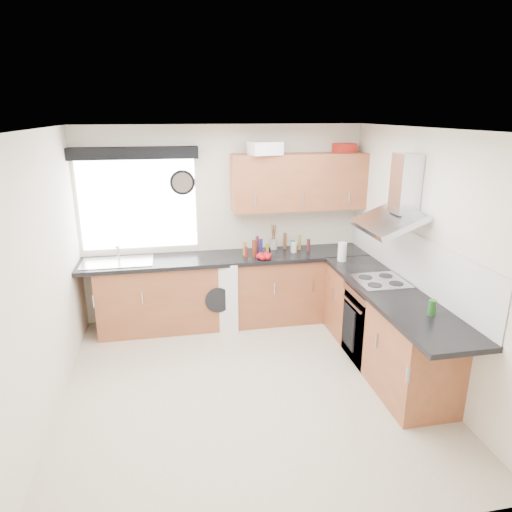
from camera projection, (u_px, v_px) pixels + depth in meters
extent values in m
plane|color=beige|center=(247.00, 386.00, 4.60)|extent=(3.60, 3.60, 0.00)
cube|color=white|center=(246.00, 129.00, 3.84)|extent=(3.60, 3.60, 0.02)
cube|color=silver|center=(223.00, 224.00, 5.90)|extent=(3.60, 0.02, 2.50)
cube|color=silver|center=(301.00, 374.00, 2.53)|extent=(3.60, 0.02, 2.50)
cube|color=silver|center=(39.00, 282.00, 3.90)|extent=(0.02, 3.60, 2.50)
cube|color=silver|center=(425.00, 258.00, 4.54)|extent=(0.02, 3.60, 2.50)
cube|color=white|center=(138.00, 205.00, 5.62)|extent=(1.40, 0.02, 1.10)
cube|color=black|center=(134.00, 153.00, 5.34)|extent=(1.50, 0.18, 0.14)
cube|color=white|center=(408.00, 256.00, 4.84)|extent=(0.01, 3.00, 0.54)
cube|color=brown|center=(220.00, 292.00, 5.86)|extent=(3.00, 0.58, 0.86)
cube|color=brown|center=(338.00, 284.00, 6.14)|extent=(0.60, 0.60, 0.86)
cube|color=brown|center=(384.00, 328.00, 4.88)|extent=(0.58, 2.10, 0.86)
cube|color=black|center=(227.00, 258.00, 5.73)|extent=(3.60, 0.62, 0.05)
cube|color=black|center=(393.00, 294.00, 4.60)|extent=(0.62, 2.42, 0.05)
cube|color=black|center=(377.00, 323.00, 5.02)|extent=(0.56, 0.58, 0.85)
cube|color=silver|center=(380.00, 281.00, 4.87)|extent=(0.52, 0.52, 0.01)
cube|color=brown|center=(299.00, 182.00, 5.74)|extent=(1.70, 0.35, 0.70)
cube|color=white|center=(216.00, 291.00, 5.86)|extent=(0.71, 0.70, 0.89)
cylinder|color=black|center=(182.00, 183.00, 5.63)|extent=(0.31, 0.04, 0.31)
cube|color=white|center=(265.00, 148.00, 5.43)|extent=(0.41, 0.34, 0.15)
cube|color=red|center=(345.00, 148.00, 5.78)|extent=(0.28, 0.25, 0.11)
cylinder|color=#A39385|center=(274.00, 244.00, 6.01)|extent=(0.12, 0.12, 0.13)
cylinder|color=white|center=(342.00, 252.00, 5.51)|extent=(0.13, 0.13, 0.23)
cylinder|color=black|center=(268.00, 252.00, 5.74)|extent=(0.06, 0.06, 0.10)
cylinder|color=brown|center=(267.00, 250.00, 5.71)|extent=(0.04, 0.04, 0.16)
cylinder|color=beige|center=(294.00, 247.00, 5.87)|extent=(0.07, 0.07, 0.13)
cylinder|color=#5F2314|center=(254.00, 249.00, 5.66)|extent=(0.05, 0.05, 0.22)
cylinder|color=#1B5483|center=(292.00, 246.00, 5.90)|extent=(0.06, 0.06, 0.14)
cylinder|color=olive|center=(299.00, 243.00, 5.97)|extent=(0.04, 0.04, 0.19)
cylinder|color=olive|center=(245.00, 248.00, 5.74)|extent=(0.05, 0.05, 0.18)
cylinder|color=#45181F|center=(308.00, 245.00, 5.90)|extent=(0.05, 0.05, 0.16)
cylinder|color=#551E25|center=(257.00, 244.00, 5.84)|extent=(0.04, 0.04, 0.22)
cylinder|color=maroon|center=(246.00, 252.00, 5.68)|extent=(0.04, 0.04, 0.13)
cylinder|color=#1A1853|center=(261.00, 247.00, 5.75)|extent=(0.05, 0.05, 0.21)
cylinder|color=brown|center=(285.00, 241.00, 6.01)|extent=(0.04, 0.04, 0.21)
cylinder|color=#1F511D|center=(432.00, 308.00, 4.05)|extent=(0.07, 0.07, 0.14)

